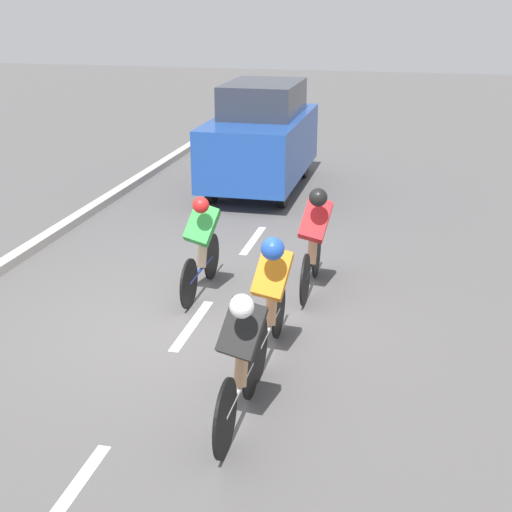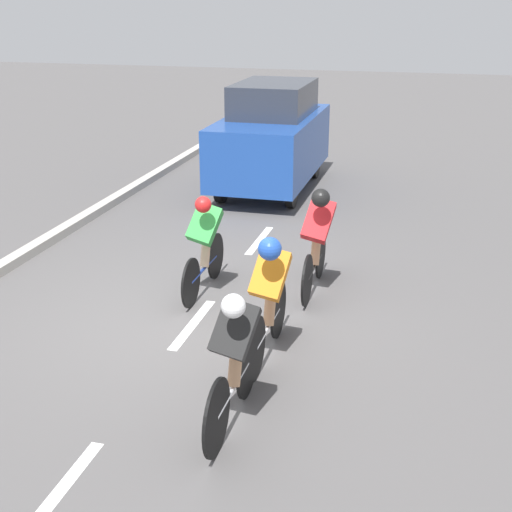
# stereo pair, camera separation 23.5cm
# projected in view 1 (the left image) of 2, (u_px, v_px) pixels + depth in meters

# --- Properties ---
(ground_plane) EXTENTS (60.00, 60.00, 0.00)m
(ground_plane) POSITION_uv_depth(u_px,v_px,m) (194.00, 323.00, 8.60)
(ground_plane) COLOR #565454
(lane_stripe_near) EXTENTS (0.12, 1.40, 0.01)m
(lane_stripe_near) POSITION_uv_depth(u_px,v_px,m) (68.00, 498.00, 5.62)
(lane_stripe_near) COLOR white
(lane_stripe_near) RESTS_ON ground
(lane_stripe_mid) EXTENTS (0.12, 1.40, 0.01)m
(lane_stripe_mid) POSITION_uv_depth(u_px,v_px,m) (192.00, 325.00, 8.54)
(lane_stripe_mid) COLOR white
(lane_stripe_mid) RESTS_ON ground
(lane_stripe_far) EXTENTS (0.12, 1.40, 0.01)m
(lane_stripe_far) POSITION_uv_depth(u_px,v_px,m) (253.00, 240.00, 11.47)
(lane_stripe_far) COLOR white
(lane_stripe_far) RESTS_ON ground
(cyclist_black) EXTENTS (0.43, 1.68, 1.43)m
(cyclist_black) POSITION_uv_depth(u_px,v_px,m) (241.00, 355.00, 6.29)
(cyclist_black) COLOR black
(cyclist_black) RESTS_ON ground
(cyclist_red) EXTENTS (0.43, 1.66, 1.49)m
(cyclist_red) POSITION_uv_depth(u_px,v_px,m) (314.00, 236.00, 9.21)
(cyclist_red) COLOR black
(cyclist_red) RESTS_ON ground
(cyclist_orange) EXTENTS (0.41, 1.68, 1.49)m
(cyclist_orange) POSITION_uv_depth(u_px,v_px,m) (271.00, 293.00, 7.47)
(cyclist_orange) COLOR black
(cyclist_orange) RESTS_ON ground
(cyclist_green) EXTENTS (0.44, 1.66, 1.40)m
(cyclist_green) POSITION_uv_depth(u_px,v_px,m) (201.00, 242.00, 9.16)
(cyclist_green) COLOR black
(cyclist_green) RESTS_ON ground
(support_car) EXTENTS (1.70, 3.80, 2.11)m
(support_car) POSITION_uv_depth(u_px,v_px,m) (261.00, 137.00, 14.15)
(support_car) COLOR black
(support_car) RESTS_ON ground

